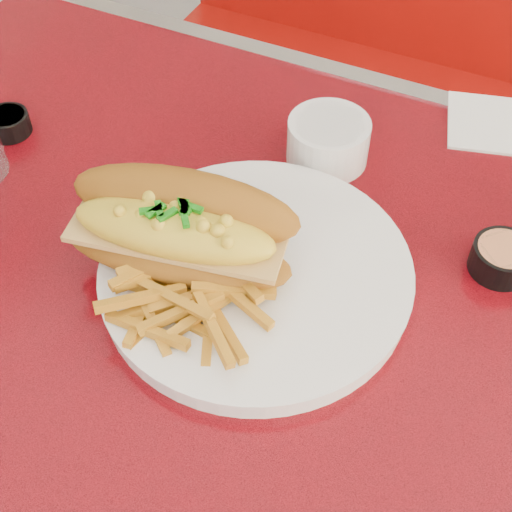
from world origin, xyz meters
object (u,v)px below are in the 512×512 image
at_px(mac_hoagie, 179,228).
at_px(gravy_ramekin, 328,140).
at_px(booth_bench_far, 413,167).
at_px(fork, 331,290).
at_px(sauce_cup_right, 502,257).
at_px(dinner_plate, 256,274).
at_px(diner_table, 250,381).
at_px(sauce_cup_left, 8,122).

height_order(mac_hoagie, gravy_ramekin, mac_hoagie).
xyz_separation_m(booth_bench_far, gravy_ramekin, (-0.01, -0.58, 0.51)).
relative_size(fork, sauce_cup_right, 1.76).
xyz_separation_m(dinner_plate, fork, (0.08, 0.01, 0.01)).
distance_m(mac_hoagie, fork, 0.16).
xyz_separation_m(dinner_plate, mac_hoagie, (-0.07, -0.02, 0.05)).
xyz_separation_m(booth_bench_far, sauce_cup_right, (0.22, -0.67, 0.50)).
xyz_separation_m(booth_bench_far, mac_hoagie, (-0.07, -0.81, 0.55)).
xyz_separation_m(diner_table, fork, (0.08, 0.03, 0.18)).
bearing_deg(diner_table, gravy_ramekin, 92.03).
xyz_separation_m(dinner_plate, gravy_ramekin, (-0.01, 0.21, 0.02)).
distance_m(gravy_ramekin, sauce_cup_right, 0.24).
xyz_separation_m(diner_table, gravy_ramekin, (-0.01, 0.23, 0.19)).
height_order(diner_table, fork, fork).
relative_size(mac_hoagie, fork, 1.70).
xyz_separation_m(dinner_plate, sauce_cup_left, (-0.38, 0.08, 0.00)).
bearing_deg(dinner_plate, sauce_cup_right, 29.72).
height_order(booth_bench_far, mac_hoagie, booth_bench_far).
distance_m(gravy_ramekin, sauce_cup_left, 0.39).
bearing_deg(booth_bench_far, dinner_plate, -90.14).
relative_size(mac_hoagie, sauce_cup_right, 2.99).
bearing_deg(sauce_cup_left, booth_bench_far, 61.88).
distance_m(booth_bench_far, fork, 0.93).
relative_size(diner_table, booth_bench_far, 1.03).
bearing_deg(gravy_ramekin, sauce_cup_left, -161.62).
bearing_deg(sauce_cup_left, diner_table, -15.37).
distance_m(dinner_plate, fork, 0.08).
bearing_deg(mac_hoagie, dinner_plate, 4.41).
distance_m(mac_hoagie, sauce_cup_left, 0.32).
height_order(gravy_ramekin, sauce_cup_left, gravy_ramekin).
xyz_separation_m(diner_table, mac_hoagie, (-0.07, 0.00, 0.23)).
relative_size(booth_bench_far, sauce_cup_right, 14.50).
xyz_separation_m(mac_hoagie, sauce_cup_right, (0.29, 0.14, -0.05)).
bearing_deg(fork, diner_table, 113.51).
height_order(booth_bench_far, dinner_plate, booth_bench_far).
height_order(diner_table, gravy_ramekin, gravy_ramekin).
xyz_separation_m(dinner_plate, sauce_cup_right, (0.22, 0.12, 0.00)).
xyz_separation_m(diner_table, sauce_cup_right, (0.22, 0.14, 0.18)).
relative_size(booth_bench_far, mac_hoagie, 4.85).
bearing_deg(sauce_cup_left, sauce_cup_right, 3.96).
bearing_deg(fork, booth_bench_far, 9.31).
height_order(fork, sauce_cup_left, sauce_cup_left).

